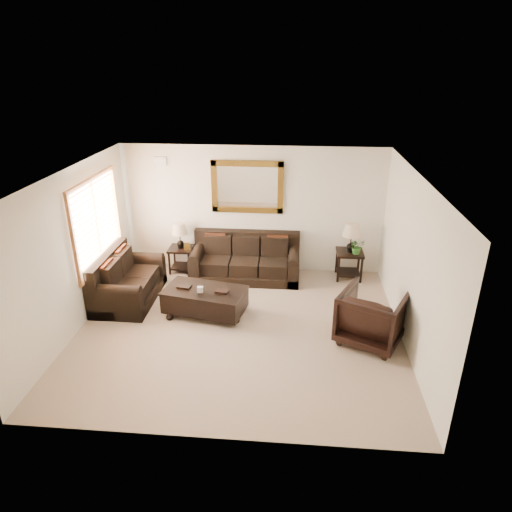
# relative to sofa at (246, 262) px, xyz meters

# --- Properties ---
(room) EXTENTS (5.51, 5.01, 2.71)m
(room) POSITION_rel_sofa_xyz_m (0.10, -2.06, 1.02)
(room) COLOR gray
(room) RESTS_ON ground
(window) EXTENTS (0.07, 1.96, 1.66)m
(window) POSITION_rel_sofa_xyz_m (-2.60, -1.16, 1.22)
(window) COLOR white
(window) RESTS_ON room
(mirror) EXTENTS (1.50, 0.06, 1.10)m
(mirror) POSITION_rel_sofa_xyz_m (0.00, 0.41, 1.52)
(mirror) COLOR #472B0E
(mirror) RESTS_ON room
(air_vent) EXTENTS (0.25, 0.02, 0.18)m
(air_vent) POSITION_rel_sofa_xyz_m (-1.80, 0.42, 2.02)
(air_vent) COLOR #999999
(air_vent) RESTS_ON room
(sofa) EXTENTS (2.25, 0.97, 0.92)m
(sofa) POSITION_rel_sofa_xyz_m (0.00, 0.00, 0.00)
(sofa) COLOR black
(sofa) RESTS_ON room
(loveseat) EXTENTS (1.00, 1.68, 0.95)m
(loveseat) POSITION_rel_sofa_xyz_m (-2.19, -1.20, 0.01)
(loveseat) COLOR black
(loveseat) RESTS_ON room
(end_table_left) EXTENTS (0.50, 0.50, 1.10)m
(end_table_left) POSITION_rel_sofa_xyz_m (-1.43, 0.15, 0.38)
(end_table_left) COLOR black
(end_table_left) RESTS_ON room
(end_table_right) EXTENTS (0.55, 0.55, 1.21)m
(end_table_right) POSITION_rel_sofa_xyz_m (2.17, 0.13, 0.45)
(end_table_right) COLOR black
(end_table_right) RESTS_ON room
(coffee_table) EXTENTS (1.57, 1.06, 0.61)m
(coffee_table) POSITION_rel_sofa_xyz_m (-0.57, -1.61, -0.03)
(coffee_table) COLOR black
(coffee_table) RESTS_ON room
(armchair) EXTENTS (1.27, 1.24, 0.99)m
(armchair) POSITION_rel_sofa_xyz_m (2.30, -2.22, 0.16)
(armchair) COLOR black
(armchair) RESTS_ON floor
(potted_plant) EXTENTS (0.38, 0.40, 0.25)m
(potted_plant) POSITION_rel_sofa_xyz_m (2.29, 0.03, 0.39)
(potted_plant) COLOR #2B5F20
(potted_plant) RESTS_ON end_table_right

